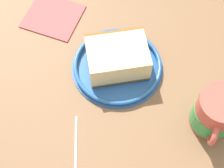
# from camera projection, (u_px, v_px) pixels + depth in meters

# --- Properties ---
(ground_plane) EXTENTS (1.37, 1.37, 0.03)m
(ground_plane) POSITION_uv_depth(u_px,v_px,m) (135.00, 94.00, 0.68)
(ground_plane) COLOR brown
(small_plate) EXTENTS (0.19, 0.19, 0.02)m
(small_plate) POSITION_uv_depth(u_px,v_px,m) (117.00, 66.00, 0.68)
(small_plate) COLOR #26599E
(small_plate) RESTS_ON ground_plane
(cake_slice) EXTENTS (0.15, 0.14, 0.06)m
(cake_slice) POSITION_uv_depth(u_px,v_px,m) (117.00, 57.00, 0.66)
(cake_slice) COLOR brown
(cake_slice) RESTS_ON small_plate
(tea_mug) EXTENTS (0.08, 0.10, 0.09)m
(tea_mug) POSITION_uv_depth(u_px,v_px,m) (215.00, 113.00, 0.60)
(tea_mug) COLOR #BF4C3F
(tea_mug) RESTS_ON ground_plane
(teaspoon) EXTENTS (0.08, 0.12, 0.01)m
(teaspoon) POSITION_uv_depth(u_px,v_px,m) (75.00, 168.00, 0.59)
(teaspoon) COLOR silver
(teaspoon) RESTS_ON ground_plane
(folded_napkin) EXTENTS (0.13, 0.12, 0.01)m
(folded_napkin) POSITION_uv_depth(u_px,v_px,m) (53.00, 16.00, 0.75)
(folded_napkin) COLOR #B24C4C
(folded_napkin) RESTS_ON ground_plane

